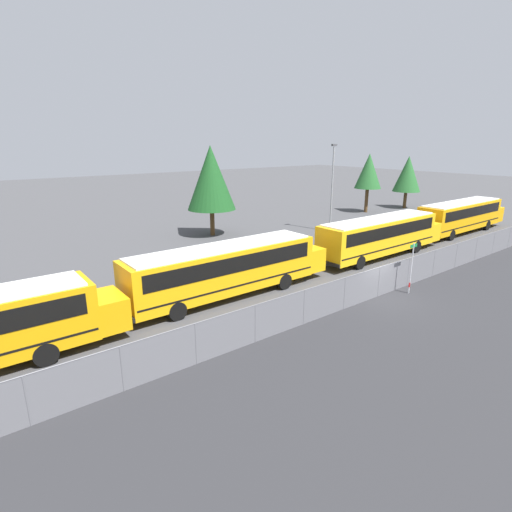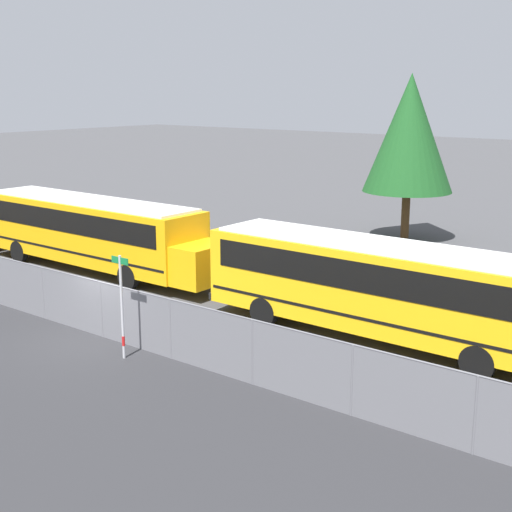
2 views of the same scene
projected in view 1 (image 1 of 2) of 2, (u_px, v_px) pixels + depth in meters
The scene contains 11 objects.
ground_plane at pixel (377, 296), 24.11m from camera, with size 200.00×200.00×0.00m, color #424244.
road_strip at pixel (480, 333), 19.54m from camera, with size 102.40×12.00×0.01m.
fence at pixel (379, 281), 23.84m from camera, with size 68.47×0.07×1.89m.
school_bus_1 at pixel (229, 266), 23.64m from camera, with size 13.60×2.59×3.19m.
school_bus_2 at pixel (381, 234), 31.98m from camera, with size 13.60×2.59×3.19m.
school_bus_3 at pixel (462, 214), 40.44m from camera, with size 13.60×2.59×3.19m.
street_sign at pixel (411, 267), 24.15m from camera, with size 0.70×0.09×3.18m.
light_pole at pixel (332, 185), 40.23m from camera, with size 0.60×0.24×8.76m.
tree_0 at pixel (369, 171), 51.28m from camera, with size 3.39×3.39×7.55m.
tree_1 at pixel (408, 174), 54.82m from camera, with size 3.69×3.69×7.11m.
tree_2 at pixel (211, 178), 38.27m from camera, with size 4.68×4.68×8.69m.
Camera 1 is at (-19.56, -13.31, 9.03)m, focal length 28.00 mm.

